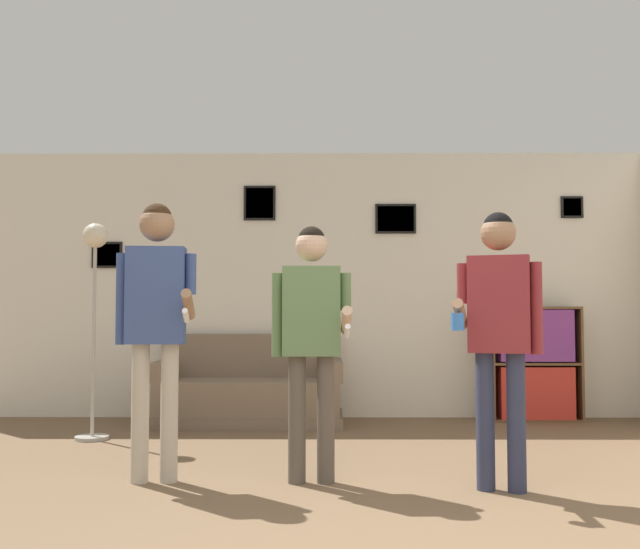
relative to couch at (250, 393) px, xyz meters
name	(u,v)px	position (x,y,z in m)	size (l,w,h in m)	color
wall_back	(349,284)	(0.97, 0.42, 1.07)	(8.39, 0.08, 2.70)	silver
couch	(250,393)	(0.00, 0.00, 0.00)	(1.77, 0.80, 0.84)	#7A6651
bookshelf	(534,364)	(2.78, 0.20, 0.27)	(0.88, 0.30, 1.12)	brown
floor_lamp	(95,284)	(-1.22, -0.88, 1.02)	(0.28, 0.28, 1.81)	#ADA89E
person_player_foreground_left	(156,308)	(-0.35, -2.38, 0.80)	(0.52, 0.45, 1.75)	#B7AD99
person_player_foreground_center	(311,325)	(0.64, -2.39, 0.69)	(0.50, 0.43, 1.60)	brown
person_watcher_holding_cup	(499,319)	(1.77, -2.58, 0.74)	(0.56, 0.38, 1.66)	#2D334C
bottle_on_floor	(164,421)	(-0.67, -0.64, -0.17)	(0.07, 0.07, 0.29)	#3D6638
drinking_cup	(534,301)	(2.79, 0.20, 0.89)	(0.09, 0.09, 0.11)	blue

